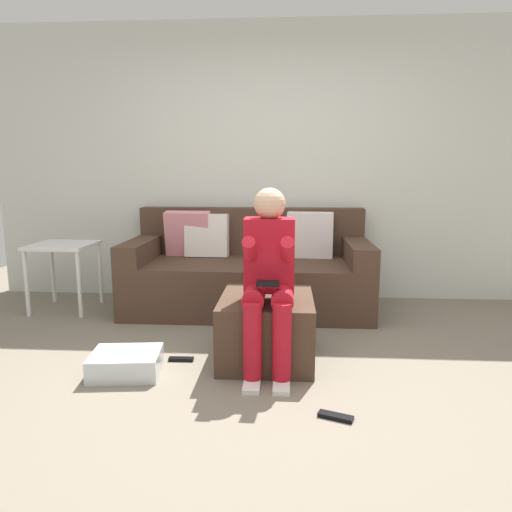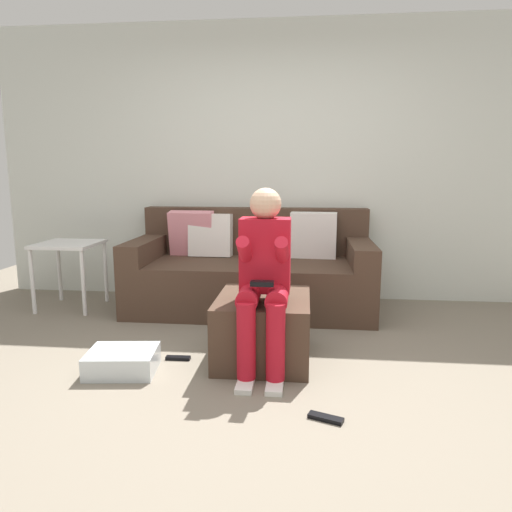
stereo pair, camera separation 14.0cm
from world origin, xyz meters
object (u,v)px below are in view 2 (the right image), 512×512
object	(u,v)px
couch_sectional	(251,272)
side_table	(69,253)
ottoman	(263,328)
person_seated	(264,273)
remote_by_storage_bin	(178,358)
remote_near_ottoman	(326,418)
storage_bin	(122,361)

from	to	relation	value
couch_sectional	side_table	world-z (taller)	couch_sectional
ottoman	side_table	xyz separation A→B (m)	(-1.90, 1.05, 0.30)
side_table	person_seated	bearing A→B (deg)	-32.65
side_table	remote_by_storage_bin	size ratio (longest dim) A/B	3.68
remote_near_ottoman	storage_bin	bearing A→B (deg)	-179.36
person_seated	remote_by_storage_bin	distance (m)	0.87
person_seated	storage_bin	distance (m)	1.06
couch_sectional	ottoman	distance (m)	1.25
person_seated	remote_by_storage_bin	xyz separation A→B (m)	(-0.59, 0.10, -0.63)
remote_by_storage_bin	remote_near_ottoman	bearing A→B (deg)	-37.13
couch_sectional	remote_near_ottoman	distance (m)	2.12
storage_bin	remote_by_storage_bin	size ratio (longest dim) A/B	2.53
remote_near_ottoman	ottoman	bearing A→B (deg)	137.61
person_seated	couch_sectional	bearing A→B (deg)	99.95
side_table	remote_near_ottoman	size ratio (longest dim) A/B	3.38
person_seated	remote_near_ottoman	bearing A→B (deg)	-57.99
storage_bin	remote_near_ottoman	xyz separation A→B (m)	(1.26, -0.46, -0.06)
remote_near_ottoman	remote_by_storage_bin	size ratio (longest dim) A/B	1.09
couch_sectional	ottoman	size ratio (longest dim) A/B	3.05
side_table	remote_near_ottoman	xyz separation A→B (m)	(2.29, -1.83, -0.51)
couch_sectional	remote_near_ottoman	bearing A→B (deg)	-72.81
side_table	remote_near_ottoman	distance (m)	2.98
couch_sectional	side_table	xyz separation A→B (m)	(-1.67, -0.17, 0.18)
couch_sectional	remote_near_ottoman	xyz separation A→B (m)	(0.62, -2.00, -0.32)
couch_sectional	ottoman	xyz separation A→B (m)	(0.23, -1.22, -0.12)
ottoman	person_seated	size ratio (longest dim) A/B	0.62
ottoman	storage_bin	size ratio (longest dim) A/B	1.69
couch_sectional	side_table	distance (m)	1.69
couch_sectional	person_seated	bearing A→B (deg)	-80.05
ottoman	remote_near_ottoman	world-z (taller)	ottoman
person_seated	side_table	xyz separation A→B (m)	(-1.92, 1.23, -0.12)
couch_sectional	person_seated	distance (m)	1.46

